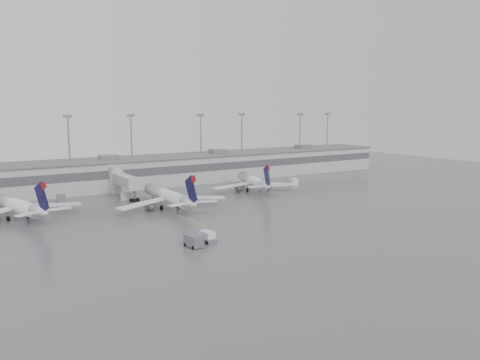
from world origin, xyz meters
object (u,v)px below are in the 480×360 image
jet_far_left (16,205)px  jet_mid_right (254,181)px  jet_mid_left (169,196)px  baggage_tug (207,238)px

jet_far_left → jet_mid_right: 58.92m
jet_mid_left → jet_mid_right: bearing=17.2°
jet_far_left → baggage_tug: size_ratio=8.56×
jet_mid_right → baggage_tug: 50.12m
baggage_tug → jet_mid_left: bearing=70.4°
jet_mid_left → baggage_tug: size_ratio=8.86×
jet_mid_right → jet_mid_left: bearing=-147.1°
jet_far_left → baggage_tug: jet_far_left is taller
jet_far_left → jet_mid_right: (58.90, 1.52, -0.13)m
jet_far_left → jet_mid_right: size_ratio=1.05×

